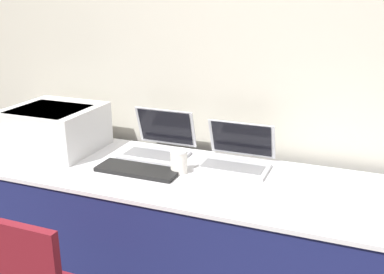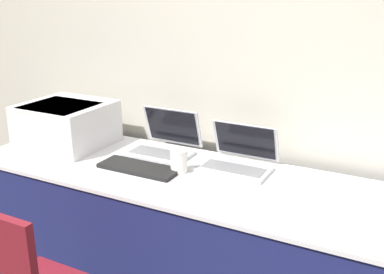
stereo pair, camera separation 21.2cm
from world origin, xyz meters
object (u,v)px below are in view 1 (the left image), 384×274
Objects in this scene: printer at (55,127)px; laptop_left at (159,145)px; laptop_right at (236,157)px; coffee_cup at (179,161)px; external_keyboard at (138,170)px.

laptop_left is at bearing 14.10° from printer.
laptop_right is 2.98× the size of coffee_cup.
coffee_cup is (-0.23, -0.19, 0.01)m from laptop_right.
laptop_left is (0.56, 0.14, -0.08)m from printer.
external_keyboard is (0.57, -0.13, -0.12)m from printer.
coffee_cup is at bearing -4.70° from printer.
laptop_left is 0.44m from laptop_right.
printer is at bearing -165.90° from laptop_left.
printer is 0.58m from laptop_left.
laptop_left reaches higher than laptop_right.
laptop_left is at bearing 135.50° from coffee_cup.
laptop_left reaches higher than external_keyboard.
printer is at bearing 167.38° from external_keyboard.
laptop_right reaches higher than coffee_cup.
printer reaches higher than coffee_cup.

